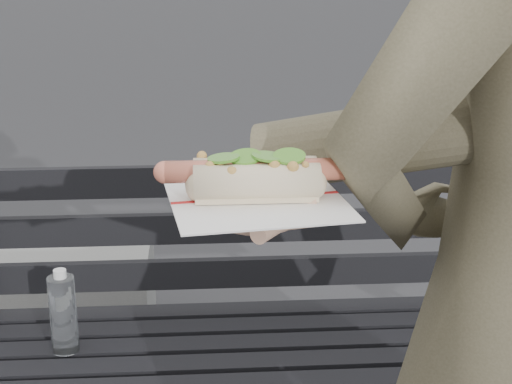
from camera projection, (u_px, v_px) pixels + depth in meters
park_bench at (240, 312)px, 1.98m from camera, size 1.50×0.44×0.88m
held_hotdog at (409, 145)px, 0.94m from camera, size 0.62×0.31×0.20m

